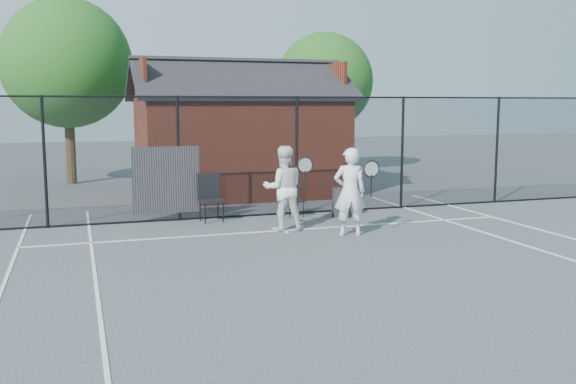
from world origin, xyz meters
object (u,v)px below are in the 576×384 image
object	(u,v)px
clubhouse	(239,143)
player_back	(283,188)
player_front	(350,192)
chair_right	(294,199)
chair_left	(211,198)
waste_bin	(342,203)

from	to	relation	value
clubhouse	player_back	bearing A→B (deg)	-94.56
player_front	chair_right	world-z (taller)	player_front
player_back	chair_right	bearing A→B (deg)	63.19
chair_left	chair_right	size ratio (longest dim) A/B	1.25
player_back	clubhouse	bearing A→B (deg)	85.44
player_back	waste_bin	size ratio (longest dim) A/B	2.61
chair_left	chair_right	distance (m)	2.09
player_front	chair_left	bearing A→B (deg)	134.64
clubhouse	chair_left	world-z (taller)	clubhouse
player_back	chair_left	bearing A→B (deg)	131.31
clubhouse	waste_bin	world-z (taller)	clubhouse
chair_left	player_front	bearing A→B (deg)	-49.90
clubhouse	chair_left	bearing A→B (deg)	-112.18
clubhouse	chair_right	distance (m)	4.56
waste_bin	chair_right	bearing A→B (deg)	161.33
clubhouse	chair_left	size ratio (longest dim) A/B	5.79
chair_right	clubhouse	bearing A→B (deg)	91.02
chair_right	waste_bin	xyz separation A→B (m)	(1.14, -0.38, -0.09)
waste_bin	clubhouse	bearing A→B (deg)	106.61
clubhouse	chair_right	xyz separation A→B (m)	(0.29, -4.40, -1.16)
player_front	waste_bin	xyz separation A→B (m)	(0.73, 2.14, -0.58)
chair_right	waste_bin	size ratio (longest dim) A/B	1.24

